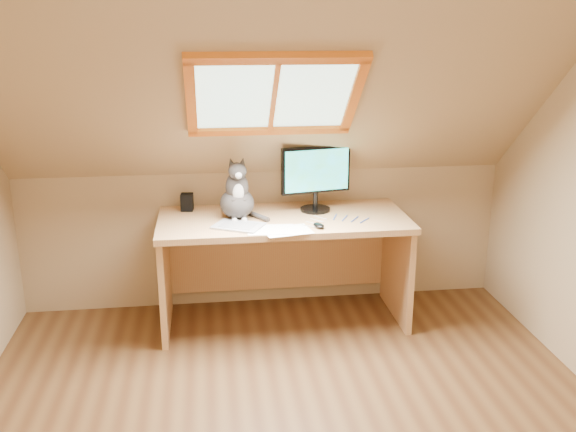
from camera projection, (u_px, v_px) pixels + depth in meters
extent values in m
cube|color=tan|center=(264.00, 238.00, 4.74)|extent=(3.50, 0.02, 1.00)
cube|color=tan|center=(275.00, 83.00, 3.65)|extent=(3.50, 1.56, 1.41)
cube|color=#B2E0CC|center=(274.00, 94.00, 3.75)|extent=(0.90, 0.53, 0.48)
cube|color=#D05E13|center=(274.00, 94.00, 3.75)|extent=(1.02, 0.64, 0.59)
cube|color=tan|center=(283.00, 220.00, 4.33)|extent=(1.68, 0.74, 0.04)
cube|color=tan|center=(165.00, 279.00, 4.34)|extent=(0.04, 0.66, 0.73)
cube|color=tan|center=(397.00, 267.00, 4.54)|extent=(0.04, 0.66, 0.73)
cube|color=tan|center=(278.00, 256.00, 4.76)|extent=(1.58, 0.03, 0.51)
cylinder|color=black|center=(315.00, 209.00, 4.47)|extent=(0.21, 0.21, 0.02)
cylinder|color=black|center=(315.00, 200.00, 4.45)|extent=(0.03, 0.03, 0.11)
cube|color=black|center=(316.00, 170.00, 4.39)|extent=(0.49, 0.13, 0.32)
cube|color=#1994CE|center=(317.00, 170.00, 4.36)|extent=(0.45, 0.09, 0.28)
ellipsoid|color=#3C3735|center=(237.00, 203.00, 4.29)|extent=(0.25, 0.30, 0.20)
ellipsoid|color=#3C3735|center=(237.00, 187.00, 4.24)|extent=(0.16, 0.16, 0.21)
ellipsoid|color=silver|center=(238.00, 193.00, 4.19)|extent=(0.08, 0.05, 0.12)
ellipsoid|color=#3C3735|center=(237.00, 171.00, 4.16)|extent=(0.13, 0.12, 0.11)
sphere|color=silver|center=(239.00, 176.00, 4.12)|extent=(0.04, 0.04, 0.04)
cone|color=#3C3735|center=(231.00, 162.00, 4.16)|extent=(0.06, 0.06, 0.07)
cone|color=#3C3735|center=(243.00, 162.00, 4.17)|extent=(0.06, 0.06, 0.07)
cube|color=black|center=(187.00, 202.00, 4.46)|extent=(0.09, 0.09, 0.12)
cube|color=#B2B2B7|center=(238.00, 226.00, 4.12)|extent=(0.37, 0.34, 0.01)
ellipsoid|color=black|center=(319.00, 225.00, 4.10)|extent=(0.09, 0.11, 0.03)
cube|color=white|center=(283.00, 229.00, 4.07)|extent=(0.33, 0.27, 0.00)
cube|color=white|center=(283.00, 229.00, 4.07)|extent=(0.32, 0.24, 0.00)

